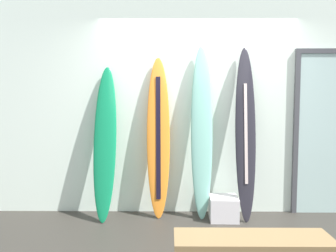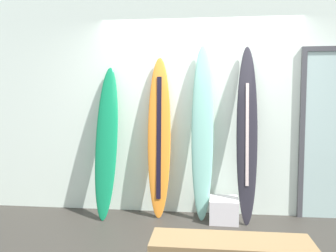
{
  "view_description": "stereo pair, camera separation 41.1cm",
  "coord_description": "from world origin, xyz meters",
  "px_view_note": "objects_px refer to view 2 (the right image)",
  "views": [
    {
      "loc": [
        -0.34,
        -3.15,
        1.48
      ],
      "look_at": [
        -0.38,
        0.95,
        1.15
      ],
      "focal_mm": 36.0,
      "sensor_mm": 36.0,
      "label": 1
    },
    {
      "loc": [
        0.07,
        -3.12,
        1.48
      ],
      "look_at": [
        -0.38,
        0.95,
        1.15
      ],
      "focal_mm": 36.0,
      "sensor_mm": 36.0,
      "label": 2
    }
  ],
  "objects_px": {
    "surfboard_sunset": "(159,139)",
    "surfboard_charcoal": "(247,134)",
    "bench": "(231,247)",
    "surfboard_emerald": "(106,143)",
    "display_block_left": "(224,210)",
    "surfboard_seafoam": "(202,133)"
  },
  "relations": [
    {
      "from": "surfboard_sunset",
      "to": "surfboard_charcoal",
      "type": "relative_size",
      "value": 0.94
    },
    {
      "from": "surfboard_sunset",
      "to": "surfboard_charcoal",
      "type": "bearing_deg",
      "value": -3.64
    },
    {
      "from": "surfboard_sunset",
      "to": "bench",
      "type": "bearing_deg",
      "value": -66.76
    },
    {
      "from": "surfboard_charcoal",
      "to": "bench",
      "type": "relative_size",
      "value": 1.83
    },
    {
      "from": "surfboard_emerald",
      "to": "display_block_left",
      "type": "height_order",
      "value": "surfboard_emerald"
    },
    {
      "from": "surfboard_emerald",
      "to": "display_block_left",
      "type": "distance_m",
      "value": 1.66
    },
    {
      "from": "surfboard_seafoam",
      "to": "bench",
      "type": "relative_size",
      "value": 1.85
    },
    {
      "from": "surfboard_seafoam",
      "to": "surfboard_charcoal",
      "type": "distance_m",
      "value": 0.54
    },
    {
      "from": "surfboard_seafoam",
      "to": "display_block_left",
      "type": "bearing_deg",
      "value": -21.56
    },
    {
      "from": "surfboard_sunset",
      "to": "display_block_left",
      "type": "xyz_separation_m",
      "value": [
        0.81,
        -0.13,
        -0.84
      ]
    },
    {
      "from": "bench",
      "to": "surfboard_charcoal",
      "type": "bearing_deg",
      "value": 79.67
    },
    {
      "from": "surfboard_charcoal",
      "to": "bench",
      "type": "xyz_separation_m",
      "value": [
        -0.31,
        -1.71,
        -0.65
      ]
    },
    {
      "from": "surfboard_emerald",
      "to": "display_block_left",
      "type": "relative_size",
      "value": 5.4
    },
    {
      "from": "surfboard_charcoal",
      "to": "bench",
      "type": "distance_m",
      "value": 1.85
    },
    {
      "from": "display_block_left",
      "to": "bench",
      "type": "height_order",
      "value": "bench"
    },
    {
      "from": "bench",
      "to": "surfboard_seafoam",
      "type": "bearing_deg",
      "value": 97.22
    },
    {
      "from": "surfboard_emerald",
      "to": "surfboard_seafoam",
      "type": "distance_m",
      "value": 1.2
    },
    {
      "from": "surfboard_seafoam",
      "to": "display_block_left",
      "type": "xyz_separation_m",
      "value": [
        0.27,
        -0.11,
        -0.92
      ]
    },
    {
      "from": "surfboard_charcoal",
      "to": "display_block_left",
      "type": "relative_size",
      "value": 6.07
    },
    {
      "from": "display_block_left",
      "to": "bench",
      "type": "xyz_separation_m",
      "value": [
        -0.04,
        -1.65,
        0.27
      ]
    },
    {
      "from": "display_block_left",
      "to": "surfboard_charcoal",
      "type": "bearing_deg",
      "value": 12.33
    },
    {
      "from": "surfboard_emerald",
      "to": "display_block_left",
      "type": "bearing_deg",
      "value": -1.48
    }
  ]
}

